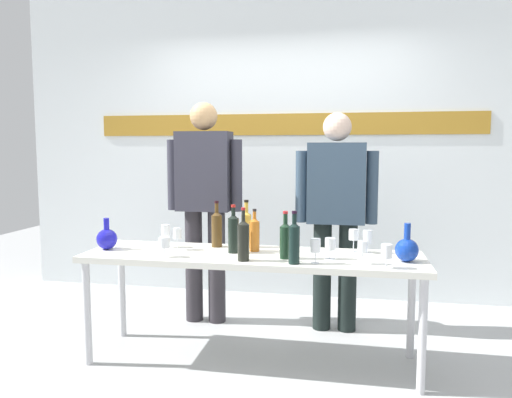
% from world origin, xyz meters
% --- Properties ---
extents(ground_plane, '(10.00, 10.00, 0.00)m').
position_xyz_m(ground_plane, '(0.00, 0.00, 0.00)').
color(ground_plane, '#A6A8A9').
extents(back_wall, '(5.21, 0.11, 3.00)m').
position_xyz_m(back_wall, '(0.00, 1.58, 1.50)').
color(back_wall, white).
rests_on(back_wall, ground).
extents(display_table, '(2.21, 0.60, 0.73)m').
position_xyz_m(display_table, '(0.00, 0.00, 0.66)').
color(display_table, silver).
rests_on(display_table, ground).
extents(decanter_blue_left, '(0.14, 0.14, 0.22)m').
position_xyz_m(decanter_blue_left, '(-1.00, -0.03, 0.80)').
color(decanter_blue_left, '#1C1BB4').
rests_on(decanter_blue_left, display_table).
extents(decanter_blue_right, '(0.14, 0.14, 0.24)m').
position_xyz_m(decanter_blue_right, '(0.97, -0.03, 0.80)').
color(decanter_blue_right, '#123499').
rests_on(decanter_blue_right, display_table).
extents(presenter_left, '(0.62, 0.22, 1.78)m').
position_xyz_m(presenter_left, '(-0.52, 0.68, 1.03)').
color(presenter_left, '#2F2B31').
rests_on(presenter_left, ground).
extents(presenter_right, '(0.62, 0.22, 1.68)m').
position_xyz_m(presenter_right, '(0.52, 0.68, 0.97)').
color(presenter_right, black).
rests_on(presenter_right, ground).
extents(wine_bottle_0, '(0.07, 0.07, 0.29)m').
position_xyz_m(wine_bottle_0, '(0.00, 0.10, 0.85)').
color(wine_bottle_0, '#C76A1F').
rests_on(wine_bottle_0, display_table).
extents(wine_bottle_1, '(0.07, 0.07, 0.33)m').
position_xyz_m(wine_bottle_1, '(-0.01, -0.20, 0.86)').
color(wine_bottle_1, black).
rests_on(wine_bottle_1, display_table).
extents(wine_bottle_2, '(0.07, 0.07, 0.30)m').
position_xyz_m(wine_bottle_2, '(0.23, -0.09, 0.85)').
color(wine_bottle_2, black).
rests_on(wine_bottle_2, display_table).
extents(wine_bottle_3, '(0.07, 0.07, 0.33)m').
position_xyz_m(wine_bottle_3, '(-0.08, 0.22, 0.86)').
color(wine_bottle_3, gold).
rests_on(wine_bottle_3, display_table).
extents(wine_bottle_4, '(0.07, 0.07, 0.32)m').
position_xyz_m(wine_bottle_4, '(0.30, -0.22, 0.86)').
color(wine_bottle_4, black).
rests_on(wine_bottle_4, display_table).
extents(wine_bottle_5, '(0.08, 0.08, 0.32)m').
position_xyz_m(wine_bottle_5, '(-0.29, 0.19, 0.86)').
color(wine_bottle_5, '#4E3718').
rests_on(wine_bottle_5, display_table).
extents(wine_bottle_6, '(0.07, 0.07, 0.32)m').
position_xyz_m(wine_bottle_6, '(-0.13, 0.02, 0.86)').
color(wine_bottle_6, black).
rests_on(wine_bottle_6, display_table).
extents(wine_glass_left_0, '(0.06, 0.06, 0.15)m').
position_xyz_m(wine_glass_left_0, '(-0.52, 0.04, 0.83)').
color(wine_glass_left_0, white).
rests_on(wine_glass_left_0, display_table).
extents(wine_glass_left_1, '(0.07, 0.07, 0.13)m').
position_xyz_m(wine_glass_left_1, '(-0.53, -0.19, 0.82)').
color(wine_glass_left_1, white).
rests_on(wine_glass_left_1, display_table).
extents(wine_glass_left_2, '(0.06, 0.06, 0.16)m').
position_xyz_m(wine_glass_left_2, '(-0.64, 0.11, 0.84)').
color(wine_glass_left_2, white).
rests_on(wine_glass_left_2, display_table).
extents(wine_glass_right_0, '(0.06, 0.06, 0.15)m').
position_xyz_m(wine_glass_right_0, '(0.65, 0.18, 0.84)').
color(wine_glass_right_0, white).
rests_on(wine_glass_right_0, display_table).
extents(wine_glass_right_1, '(0.06, 0.06, 0.15)m').
position_xyz_m(wine_glass_right_1, '(0.74, 0.17, 0.83)').
color(wine_glass_right_1, white).
rests_on(wine_glass_right_1, display_table).
extents(wine_glass_right_2, '(0.06, 0.06, 0.14)m').
position_xyz_m(wine_glass_right_2, '(0.84, -0.23, 0.82)').
color(wine_glass_right_2, white).
rests_on(wine_glass_right_2, display_table).
extents(wine_glass_right_3, '(0.06, 0.06, 0.14)m').
position_xyz_m(wine_glass_right_3, '(0.70, -0.15, 0.83)').
color(wine_glass_right_3, white).
rests_on(wine_glass_right_3, display_table).
extents(wine_glass_right_4, '(0.07, 0.07, 0.13)m').
position_xyz_m(wine_glass_right_4, '(0.51, -0.05, 0.82)').
color(wine_glass_right_4, white).
rests_on(wine_glass_right_4, display_table).
extents(wine_glass_right_5, '(0.06, 0.06, 0.15)m').
position_xyz_m(wine_glass_right_5, '(0.43, -0.18, 0.83)').
color(wine_glass_right_5, white).
rests_on(wine_glass_right_5, display_table).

